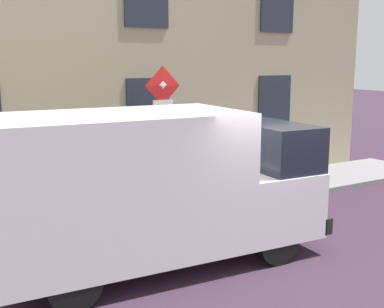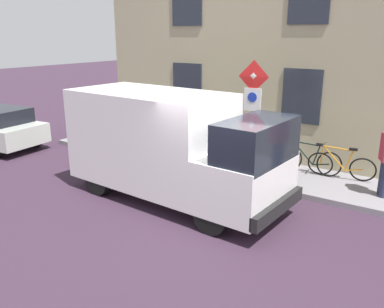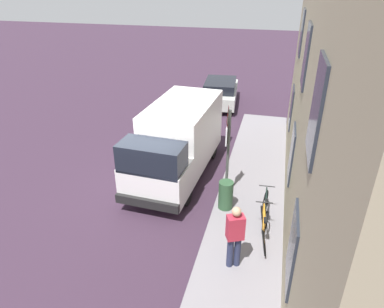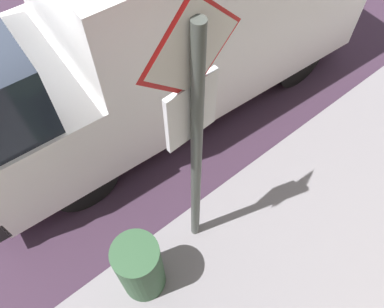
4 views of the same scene
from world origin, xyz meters
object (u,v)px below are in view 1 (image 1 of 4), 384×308
bicycle_black (179,178)px  pedestrian (261,151)px  bicycle_orange (208,174)px  litter_bin (192,187)px  sign_post_stacked (163,120)px  delivery_van (155,185)px

bicycle_black → pedestrian: (-0.63, -1.96, 0.56)m
bicycle_orange → bicycle_black: 0.84m
bicycle_black → litter_bin: 1.25m
bicycle_black → sign_post_stacked: bearing=47.2°
bicycle_orange → litter_bin: (-1.20, 1.18, 0.08)m
sign_post_stacked → litter_bin: bearing=-79.7°
bicycle_orange → bicycle_black: size_ratio=1.00×
delivery_van → bicycle_orange: size_ratio=3.16×
bicycle_black → delivery_van: bearing=52.2°
delivery_van → pedestrian: (2.61, -4.19, -0.26)m
sign_post_stacked → bicycle_black: 2.36m
sign_post_stacked → bicycle_black: size_ratio=1.70×
litter_bin → bicycle_orange: bearing=-44.6°
bicycle_orange → delivery_van: bearing=40.5°
pedestrian → bicycle_orange: bearing=-53.4°
bicycle_orange → pedestrian: 1.40m
sign_post_stacked → litter_bin: (0.14, -0.76, -1.51)m
bicycle_black → pedestrian: size_ratio=1.00×
bicycle_black → litter_bin: (-1.20, 0.35, 0.08)m
bicycle_black → litter_bin: bearing=70.6°
delivery_van → litter_bin: delivery_van is taller
delivery_van → pedestrian: delivery_van is taller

